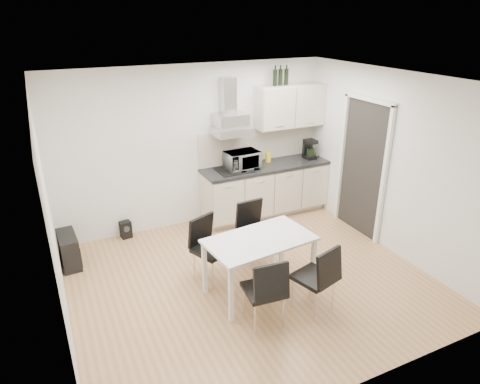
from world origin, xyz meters
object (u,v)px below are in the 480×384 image
object	(u,v)px
chair_far_left	(212,251)
floor_speaker	(126,229)
chair_near_left	(264,291)
kitchenette	(267,169)
chair_far_right	(256,234)
chair_near_right	(314,278)
guitar_amp	(69,250)
dining_table	(260,245)

from	to	relation	value
chair_far_left	floor_speaker	world-z (taller)	chair_far_left
chair_near_left	kitchenette	bearing A→B (deg)	65.93
chair_far_right	chair_near_left	bearing A→B (deg)	62.96
chair_near_right	guitar_amp	world-z (taller)	chair_near_right
dining_table	guitar_amp	xyz separation A→B (m)	(-2.11, 1.69, -0.43)
kitchenette	chair_far_left	bearing A→B (deg)	-137.23
dining_table	kitchenette	bearing A→B (deg)	52.75
dining_table	floor_speaker	world-z (taller)	dining_table
chair_far_left	floor_speaker	bearing A→B (deg)	-87.43
kitchenette	dining_table	size ratio (longest dim) A/B	1.83
dining_table	floor_speaker	bearing A→B (deg)	113.64
chair_far_right	chair_near_right	world-z (taller)	same
dining_table	chair_near_left	bearing A→B (deg)	-119.64
floor_speaker	chair_far_right	bearing A→B (deg)	-52.90
kitchenette	dining_table	xyz separation A→B (m)	(-1.19, -1.99, -0.17)
chair_far_right	floor_speaker	distance (m)	2.17
guitar_amp	chair_far_right	bearing A→B (deg)	-26.42
kitchenette	chair_far_left	world-z (taller)	kitchenette
chair_far_left	chair_near_left	size ratio (longest dim) A/B	1.00
chair_far_right	chair_near_right	distance (m)	1.26
chair_far_left	chair_far_right	world-z (taller)	same
dining_table	chair_far_right	bearing A→B (deg)	59.64
kitchenette	chair_near_right	world-z (taller)	kitchenette
chair_far_left	chair_near_right	bearing A→B (deg)	104.77
kitchenette	chair_near_right	xyz separation A→B (m)	(-0.79, -2.59, -0.39)
chair_far_left	chair_far_right	size ratio (longest dim) A/B	1.00
kitchenette	guitar_amp	size ratio (longest dim) A/B	4.41
chair_far_left	chair_far_right	bearing A→B (deg)	169.91
chair_near_right	guitar_amp	bearing A→B (deg)	121.21
chair_far_right	guitar_amp	xyz separation A→B (m)	(-2.40, 1.04, -0.21)
chair_near_left	chair_near_right	xyz separation A→B (m)	(0.65, -0.04, 0.00)
dining_table	guitar_amp	world-z (taller)	dining_table
chair_near_left	chair_near_right	size ratio (longest dim) A/B	1.00
chair_far_right	guitar_amp	distance (m)	2.62
guitar_amp	chair_near_right	bearing A→B (deg)	-45.33
chair_far_left	chair_near_left	xyz separation A→B (m)	(0.19, -1.05, 0.00)
chair_far_left	floor_speaker	xyz separation A→B (m)	(-0.80, 1.67, -0.30)
dining_table	floor_speaker	distance (m)	2.54
chair_far_left	dining_table	bearing A→B (deg)	109.84
chair_far_right	chair_near_right	bearing A→B (deg)	91.78
chair_near_right	kitchenette	bearing A→B (deg)	56.66
guitar_amp	chair_far_left	bearing A→B (deg)	-38.78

